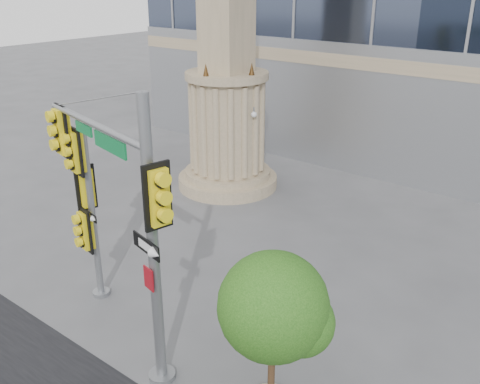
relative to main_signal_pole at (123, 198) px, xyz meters
The scene contains 5 objects.
ground 4.45m from the main_signal_pole, 64.29° to the left, with size 120.00×120.00×0.00m, color #545456.
monument 11.64m from the main_signal_pole, 117.87° to the left, with size 4.40×4.40×16.60m.
main_signal_pole is the anchor object (origin of this frame).
secondary_signal_pole 3.24m from the main_signal_pole, 160.97° to the left, with size 0.91×0.79×5.26m.
street_tree 4.19m from the main_signal_pole, 10.43° to the left, with size 2.39×2.34×3.73m.
Camera 1 is at (8.29, -8.26, 8.92)m, focal length 40.00 mm.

